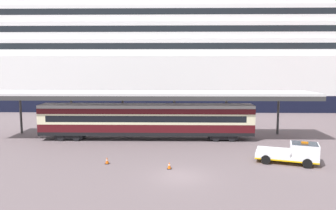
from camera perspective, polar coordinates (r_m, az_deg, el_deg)
The scene contains 7 objects.
ground_plane at distance 25.05m, azimuth 2.21°, elevation -12.76°, with size 400.00×400.00×0.00m, color #6B5C60.
cruise_ship at distance 72.11m, azimuth 10.61°, elevation 8.69°, with size 143.56×25.83×31.76m.
platform_canopy at distance 37.08m, azimuth -3.88°, elevation 1.97°, with size 38.96×5.80×5.52m.
train_carriage at distance 37.02m, azimuth -3.90°, elevation -2.65°, with size 24.58×2.81×4.11m.
service_truck at distance 30.02m, azimuth 21.50°, elevation -7.94°, with size 5.57×3.54×2.02m.
traffic_cone_near at distance 28.55m, azimuth -10.91°, elevation -9.79°, with size 0.36×0.36×0.60m.
traffic_cone_mid at distance 26.74m, azimuth 0.23°, elevation -10.82°, with size 0.36×0.36×0.59m.
Camera 1 is at (-0.51, -23.60, 8.40)m, focal length 33.89 mm.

